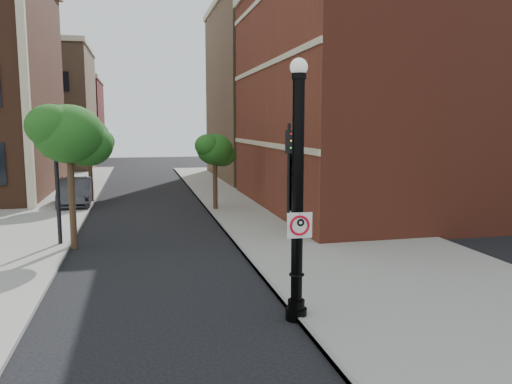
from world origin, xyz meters
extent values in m
plane|color=black|center=(0.00, 0.00, 0.00)|extent=(120.00, 120.00, 0.00)
cube|color=gray|center=(6.00, 10.00, 0.06)|extent=(8.00, 60.00, 0.12)
cube|color=gray|center=(2.05, 10.00, 0.07)|extent=(0.10, 60.00, 0.14)
cube|color=brown|center=(16.00, 14.00, 6.00)|extent=(22.00, 16.00, 12.00)
cube|color=black|center=(4.96, 9.00, 2.00)|extent=(0.08, 1.40, 2.40)
cube|color=beige|center=(4.97, 14.00, 3.50)|extent=(0.06, 16.00, 0.25)
cube|color=beige|center=(4.97, 14.00, 7.50)|extent=(0.06, 16.00, 0.25)
cube|color=beige|center=(-7.00, 17.00, 7.00)|extent=(0.40, 0.40, 14.00)
cube|color=#866449|center=(-12.00, 44.00, 6.00)|extent=(12.00, 12.00, 12.00)
cube|color=#5E1A16|center=(-12.00, 58.00, 5.00)|extent=(12.00, 12.00, 10.00)
cube|color=#866449|center=(16.00, 30.00, 7.00)|extent=(22.00, 14.00, 14.00)
cylinder|color=black|center=(2.04, -0.43, 0.14)|extent=(0.51, 0.51, 0.27)
cylinder|color=black|center=(2.04, -0.43, 0.36)|extent=(0.40, 0.40, 0.23)
cylinder|color=black|center=(2.04, -0.43, 2.89)|extent=(0.27, 0.27, 5.23)
torus|color=black|center=(2.04, -0.43, 1.08)|extent=(0.36, 0.36, 0.05)
cylinder|color=black|center=(2.04, -0.43, 5.57)|extent=(0.32, 0.32, 0.14)
sphere|color=silver|center=(2.04, -0.43, 5.77)|extent=(0.40, 0.40, 0.40)
cube|color=white|center=(2.04, -0.59, 2.27)|extent=(0.59, 0.04, 0.59)
cube|color=black|center=(2.04, -0.59, 2.54)|extent=(0.59, 0.03, 0.05)
cube|color=black|center=(2.04, -0.59, 2.00)|extent=(0.59, 0.03, 0.05)
cube|color=black|center=(1.77, -0.58, 2.27)|extent=(0.05, 0.01, 0.59)
cube|color=black|center=(2.31, -0.60, 2.27)|extent=(0.05, 0.01, 0.59)
torus|color=red|center=(2.04, -0.59, 2.27)|extent=(0.47, 0.08, 0.47)
cube|color=red|center=(2.04, -0.59, 2.27)|extent=(0.33, 0.02, 0.33)
cube|color=black|center=(1.99, -0.58, 2.27)|extent=(0.05, 0.01, 0.27)
torus|color=black|center=(2.07, -0.59, 2.34)|extent=(0.18, 0.06, 0.18)
cylinder|color=black|center=(2.04, -0.59, 2.54)|extent=(0.03, 0.02, 0.03)
imported|color=#2E2E33|center=(-4.92, 18.11, 0.79)|extent=(1.82, 4.82, 1.57)
cylinder|color=black|center=(-4.38, 8.28, 2.63)|extent=(0.15, 0.15, 5.26)
cube|color=black|center=(-4.38, 8.28, 4.38)|extent=(0.39, 0.38, 1.10)
sphere|color=#E50505|center=(-4.42, 8.11, 4.76)|extent=(0.20, 0.20, 0.20)
sphere|color=#FF8C00|center=(-4.42, 8.11, 4.44)|extent=(0.20, 0.20, 0.20)
sphere|color=#00E519|center=(-4.42, 8.11, 4.11)|extent=(0.20, 0.20, 0.20)
cylinder|color=black|center=(4.66, 8.84, 2.29)|extent=(0.13, 0.13, 4.57)
cube|color=black|center=(4.66, 8.84, 3.81)|extent=(0.36, 0.35, 0.95)
sphere|color=#E50505|center=(4.72, 8.70, 4.14)|extent=(0.17, 0.17, 0.17)
sphere|color=#FF8C00|center=(4.72, 8.70, 3.86)|extent=(0.17, 0.17, 0.17)
sphere|color=#00E519|center=(4.72, 8.70, 3.57)|extent=(0.17, 0.17, 0.17)
cylinder|color=#999999|center=(4.42, 6.63, 2.30)|extent=(0.09, 0.09, 4.60)
cylinder|color=#362215|center=(-3.83, 7.82, 1.95)|extent=(0.24, 0.24, 3.91)
ellipsoid|color=#194D14|center=(-3.83, 7.82, 4.19)|extent=(2.46, 2.46, 2.09)
ellipsoid|color=#194D14|center=(-3.27, 8.27, 3.80)|extent=(1.90, 1.90, 1.61)
ellipsoid|color=#194D14|center=(-4.33, 7.48, 4.47)|extent=(1.79, 1.79, 1.52)
cylinder|color=#362215|center=(-4.17, 18.95, 1.82)|extent=(0.24, 0.24, 3.63)
ellipsoid|color=#194D14|center=(-4.17, 18.95, 3.89)|extent=(2.28, 2.28, 1.94)
ellipsoid|color=#194D14|center=(-3.65, 19.37, 3.53)|extent=(1.76, 1.76, 1.50)
ellipsoid|color=#194D14|center=(-4.63, 18.64, 4.15)|extent=(1.66, 1.66, 1.41)
cylinder|color=#362215|center=(2.44, 14.68, 1.51)|extent=(0.24, 0.24, 3.02)
ellipsoid|color=#194D14|center=(2.44, 14.68, 3.24)|extent=(1.90, 1.90, 1.61)
ellipsoid|color=#194D14|center=(2.87, 15.03, 2.94)|extent=(1.47, 1.47, 1.25)
ellipsoid|color=#194D14|center=(2.05, 14.42, 3.45)|extent=(1.38, 1.38, 1.17)
camera|label=1|loc=(-1.44, -11.08, 4.53)|focal=35.00mm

